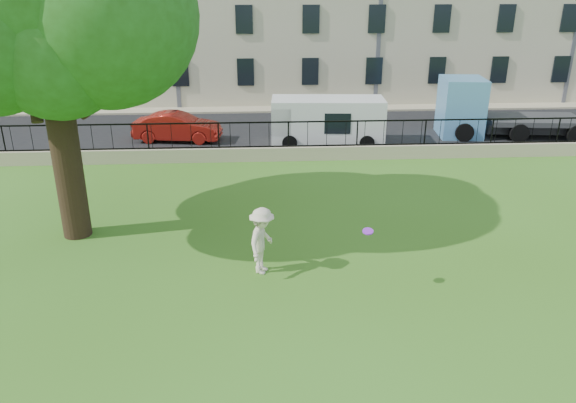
{
  "coord_description": "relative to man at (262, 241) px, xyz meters",
  "views": [
    {
      "loc": [
        -1.39,
        -11.5,
        7.45
      ],
      "look_at": [
        -0.51,
        3.5,
        1.44
      ],
      "focal_mm": 35.0,
      "sensor_mm": 36.0,
      "label": 1
    }
  ],
  "objects": [
    {
      "name": "man",
      "position": [
        0.0,
        0.0,
        0.0
      ],
      "size": [
        1.07,
        1.37,
        1.86
      ],
      "primitive_type": "imported",
      "rotation": [
        0.0,
        0.0,
        1.21
      ],
      "color": "beige",
      "rests_on": "ground"
    },
    {
      "name": "red_sedan",
      "position": [
        -3.91,
        13.41,
        -0.24
      ],
      "size": [
        4.35,
        2.01,
        1.38
      ],
      "primitive_type": "imported",
      "rotation": [
        0.0,
        0.0,
        1.44
      ],
      "color": "#AD1D15",
      "rests_on": "street"
    },
    {
      "name": "ground",
      "position": [
        1.29,
        -1.99,
        -0.93
      ],
      "size": [
        120.0,
        120.0,
        0.0
      ],
      "primitive_type": "plane",
      "color": "#386518",
      "rests_on": "ground"
    },
    {
      "name": "frisbee",
      "position": [
        2.59,
        -1.12,
        0.73
      ],
      "size": [
        0.36,
        0.35,
        0.12
      ],
      "primitive_type": "cylinder",
      "rotation": [
        0.21,
        -0.14,
        0.39
      ],
      "color": "purple"
    },
    {
      "name": "retaining_wall",
      "position": [
        1.29,
        10.01,
        -0.63
      ],
      "size": [
        50.0,
        0.4,
        0.6
      ],
      "primitive_type": "cube",
      "color": "tan",
      "rests_on": "ground"
    },
    {
      "name": "iron_railing",
      "position": [
        1.29,
        10.01,
        0.22
      ],
      "size": [
        50.0,
        0.05,
        1.13
      ],
      "color": "black",
      "rests_on": "retaining_wall"
    },
    {
      "name": "street",
      "position": [
        1.29,
        14.71,
        -0.92
      ],
      "size": [
        60.0,
        9.0,
        0.01
      ],
      "primitive_type": "cube",
      "color": "black",
      "rests_on": "ground"
    },
    {
      "name": "white_van",
      "position": [
        3.29,
        12.42,
        0.17
      ],
      "size": [
        5.38,
        2.4,
        2.2
      ],
      "primitive_type": "cube",
      "rotation": [
        0.0,
        0.0,
        -0.07
      ],
      "color": "silver",
      "rests_on": "street"
    },
    {
      "name": "sidewalk",
      "position": [
        1.29,
        19.91,
        -0.87
      ],
      "size": [
        60.0,
        1.4,
        0.12
      ],
      "primitive_type": "cube",
      "color": "tan",
      "rests_on": "ground"
    },
    {
      "name": "blue_truck",
      "position": [
        12.56,
        13.41,
        0.51
      ],
      "size": [
        7.08,
        3.16,
        2.88
      ],
      "primitive_type": "cube",
      "rotation": [
        0.0,
        0.0,
        -0.11
      ],
      "color": "#5592C8",
      "rests_on": "street"
    }
  ]
}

